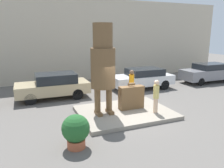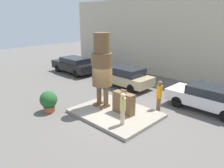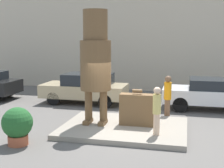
{
  "view_description": "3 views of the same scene",
  "coord_description": "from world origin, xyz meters",
  "px_view_note": "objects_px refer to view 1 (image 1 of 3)",
  "views": [
    {
      "loc": [
        -4.46,
        -9.26,
        3.95
      ],
      "look_at": [
        -0.61,
        0.2,
        1.55
      ],
      "focal_mm": 35.0,
      "sensor_mm": 36.0,
      "label": 1
    },
    {
      "loc": [
        7.56,
        -8.0,
        5.25
      ],
      "look_at": [
        -0.32,
        0.07,
        1.69
      ],
      "focal_mm": 35.0,
      "sensor_mm": 36.0,
      "label": 2
    },
    {
      "loc": [
        2.17,
        -10.89,
        3.45
      ],
      "look_at": [
        -0.46,
        -0.01,
        1.71
      ],
      "focal_mm": 50.0,
      "sensor_mm": 36.0,
      "label": 3
    }
  ],
  "objects_px": {
    "giant_suitcase": "(131,97)",
    "tourist": "(156,95)",
    "worker_hivis": "(131,84)",
    "statue_figure": "(103,62)",
    "parked_car_tan": "(54,85)",
    "planter_pot": "(76,130)",
    "parked_car_grey": "(208,72)",
    "parked_car_white": "(142,78)"
  },
  "relations": [
    {
      "from": "giant_suitcase",
      "to": "tourist",
      "type": "bearing_deg",
      "value": -50.71
    },
    {
      "from": "worker_hivis",
      "to": "giant_suitcase",
      "type": "bearing_deg",
      "value": -117.39
    },
    {
      "from": "statue_figure",
      "to": "tourist",
      "type": "distance_m",
      "value": 2.97
    },
    {
      "from": "statue_figure",
      "to": "worker_hivis",
      "type": "xyz_separation_m",
      "value": [
        2.53,
        2.01,
        -1.65
      ]
    },
    {
      "from": "parked_car_tan",
      "to": "statue_figure",
      "type": "bearing_deg",
      "value": 113.56
    },
    {
      "from": "giant_suitcase",
      "to": "planter_pot",
      "type": "height_order",
      "value": "giant_suitcase"
    },
    {
      "from": "parked_car_grey",
      "to": "parked_car_tan",
      "type": "bearing_deg",
      "value": -0.63
    },
    {
      "from": "parked_car_tan",
      "to": "worker_hivis",
      "type": "relative_size",
      "value": 2.39
    },
    {
      "from": "parked_car_grey",
      "to": "worker_hivis",
      "type": "height_order",
      "value": "worker_hivis"
    },
    {
      "from": "parked_car_tan",
      "to": "planter_pot",
      "type": "bearing_deg",
      "value": 89.0
    },
    {
      "from": "statue_figure",
      "to": "parked_car_white",
      "type": "distance_m",
      "value": 6.32
    },
    {
      "from": "tourist",
      "to": "worker_hivis",
      "type": "relative_size",
      "value": 0.89
    },
    {
      "from": "tourist",
      "to": "planter_pot",
      "type": "distance_m",
      "value": 4.52
    },
    {
      "from": "tourist",
      "to": "parked_car_white",
      "type": "xyz_separation_m",
      "value": [
        2.11,
        4.95,
        -0.27
      ]
    },
    {
      "from": "statue_figure",
      "to": "planter_pot",
      "type": "distance_m",
      "value": 3.63
    },
    {
      "from": "statue_figure",
      "to": "tourist",
      "type": "relative_size",
      "value": 2.6
    },
    {
      "from": "statue_figure",
      "to": "parked_car_white",
      "type": "xyz_separation_m",
      "value": [
        4.47,
        4.07,
        -1.84
      ]
    },
    {
      "from": "tourist",
      "to": "worker_hivis",
      "type": "xyz_separation_m",
      "value": [
        0.17,
        2.89,
        -0.07
      ]
    },
    {
      "from": "parked_car_tan",
      "to": "worker_hivis",
      "type": "distance_m",
      "value": 4.76
    },
    {
      "from": "giant_suitcase",
      "to": "parked_car_grey",
      "type": "relative_size",
      "value": 0.3
    },
    {
      "from": "statue_figure",
      "to": "planter_pot",
      "type": "bearing_deg",
      "value": -128.19
    },
    {
      "from": "tourist",
      "to": "worker_hivis",
      "type": "height_order",
      "value": "worker_hivis"
    },
    {
      "from": "parked_car_tan",
      "to": "tourist",
      "type": "bearing_deg",
      "value": 129.86
    },
    {
      "from": "tourist",
      "to": "worker_hivis",
      "type": "distance_m",
      "value": 2.89
    },
    {
      "from": "statue_figure",
      "to": "parked_car_grey",
      "type": "bearing_deg",
      "value": 20.46
    },
    {
      "from": "giant_suitcase",
      "to": "tourist",
      "type": "height_order",
      "value": "tourist"
    },
    {
      "from": "giant_suitcase",
      "to": "parked_car_white",
      "type": "distance_m",
      "value": 4.92
    },
    {
      "from": "giant_suitcase",
      "to": "planter_pot",
      "type": "xyz_separation_m",
      "value": [
        -3.43,
        -2.5,
        -0.1
      ]
    },
    {
      "from": "parked_car_white",
      "to": "parked_car_grey",
      "type": "distance_m",
      "value": 6.05
    },
    {
      "from": "parked_car_white",
      "to": "tourist",
      "type": "bearing_deg",
      "value": 66.88
    },
    {
      "from": "parked_car_white",
      "to": "parked_car_tan",
      "type": "bearing_deg",
      "value": 0.08
    },
    {
      "from": "parked_car_white",
      "to": "giant_suitcase",
      "type": "bearing_deg",
      "value": 53.53
    },
    {
      "from": "giant_suitcase",
      "to": "parked_car_grey",
      "type": "bearing_deg",
      "value": 23.03
    },
    {
      "from": "tourist",
      "to": "planter_pot",
      "type": "bearing_deg",
      "value": -160.38
    },
    {
      "from": "statue_figure",
      "to": "parked_car_white",
      "type": "relative_size",
      "value": 0.94
    },
    {
      "from": "tourist",
      "to": "parked_car_white",
      "type": "distance_m",
      "value": 5.39
    },
    {
      "from": "planter_pot",
      "to": "statue_figure",
      "type": "bearing_deg",
      "value": 51.81
    },
    {
      "from": "statue_figure",
      "to": "parked_car_white",
      "type": "height_order",
      "value": "statue_figure"
    },
    {
      "from": "parked_car_tan",
      "to": "worker_hivis",
      "type": "height_order",
      "value": "worker_hivis"
    },
    {
      "from": "parked_car_grey",
      "to": "statue_figure",
      "type": "bearing_deg",
      "value": 20.46
    },
    {
      "from": "parked_car_tan",
      "to": "worker_hivis",
      "type": "xyz_separation_m",
      "value": [
        4.3,
        -2.05,
        0.18
      ]
    },
    {
      "from": "parked_car_tan",
      "to": "parked_car_grey",
      "type": "relative_size",
      "value": 0.95
    }
  ]
}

